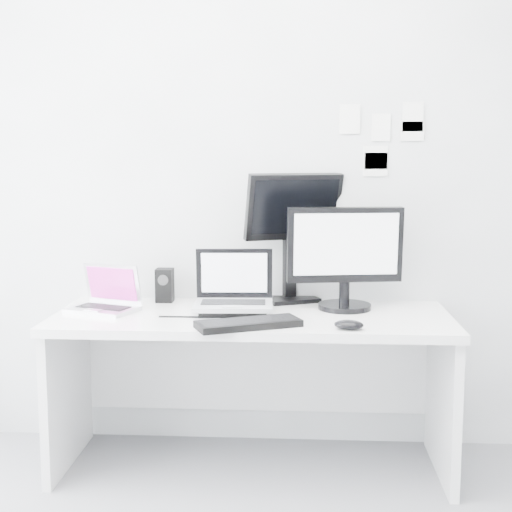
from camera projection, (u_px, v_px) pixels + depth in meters
name	position (u px, v px, depth m)	size (l,w,h in m)	color
back_wall	(257.00, 175.00, 3.56)	(3.60, 3.60, 0.00)	silver
desk	(252.00, 392.00, 3.35)	(1.80, 0.70, 0.73)	white
macbook	(101.00, 288.00, 3.34)	(0.30, 0.23, 0.23)	silver
speaker	(165.00, 285.00, 3.57)	(0.08, 0.08, 0.17)	black
dell_laptop	(233.00, 282.00, 3.28)	(0.36, 0.28, 0.30)	#AAADB1
rear_monitor	(292.00, 236.00, 3.54)	(0.48, 0.17, 0.65)	black
samsung_monitor	(345.00, 257.00, 3.37)	(0.54, 0.25, 0.50)	black
keyboard	(248.00, 324.00, 3.04)	(0.44, 0.16, 0.03)	black
mouse	(349.00, 325.00, 3.00)	(0.12, 0.08, 0.04)	black
wall_note_0	(350.00, 119.00, 3.49)	(0.10, 0.00, 0.14)	white
wall_note_1	(381.00, 127.00, 3.48)	(0.09, 0.00, 0.13)	white
wall_note_2	(413.00, 117.00, 3.47)	(0.10, 0.00, 0.14)	white
wall_note_3	(376.00, 161.00, 3.51)	(0.11, 0.00, 0.08)	white
wall_note_4	(412.00, 131.00, 3.48)	(0.11, 0.00, 0.09)	white
wall_note_5	(375.00, 161.00, 3.51)	(0.12, 0.00, 0.15)	white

